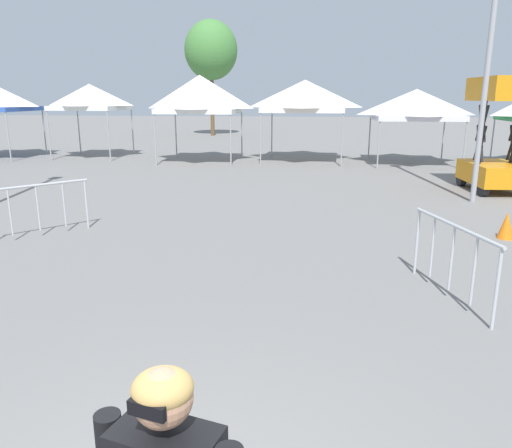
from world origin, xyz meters
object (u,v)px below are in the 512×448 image
at_px(canopy_tent_far_right, 200,94).
at_px(canopy_tent_far_left, 416,104).
at_px(traffic_cone_near_barrier, 507,225).
at_px(tree_behind_tents_left, 211,50).
at_px(canopy_tent_right_of_center, 90,97).
at_px(canopy_tent_center, 305,96).
at_px(crowd_barrier_mid_lot, 37,200).
at_px(crowd_barrier_by_lift, 453,247).
at_px(scissor_lift, 495,156).

xyz_separation_m(canopy_tent_far_right, canopy_tent_far_left, (9.04, 0.35, -0.42)).
distance_m(canopy_tent_far_left, traffic_cone_near_barrier, 11.70).
bearing_deg(tree_behind_tents_left, canopy_tent_far_left, -50.73).
relative_size(canopy_tent_right_of_center, canopy_tent_far_right, 0.91).
distance_m(canopy_tent_far_right, tree_behind_tents_left, 15.24).
bearing_deg(canopy_tent_center, traffic_cone_near_barrier, -69.67).
bearing_deg(crowd_barrier_mid_lot, canopy_tent_right_of_center, 110.71).
distance_m(canopy_tent_center, crowd_barrier_by_lift, 15.60).
bearing_deg(scissor_lift, canopy_tent_right_of_center, 157.02).
bearing_deg(crowd_barrier_by_lift, traffic_cone_near_barrier, 59.89).
distance_m(scissor_lift, crowd_barrier_mid_lot, 12.55).
xyz_separation_m(canopy_tent_far_left, traffic_cone_near_barrier, (-0.16, -11.50, -2.18)).
bearing_deg(canopy_tent_far_left, crowd_barrier_by_lift, -97.88).
bearing_deg(traffic_cone_near_barrier, canopy_tent_far_right, 128.58).
relative_size(canopy_tent_right_of_center, canopy_tent_far_left, 0.96).
height_order(canopy_tent_right_of_center, crowd_barrier_mid_lot, canopy_tent_right_of_center).
bearing_deg(canopy_tent_far_right, canopy_tent_far_left, 2.24).
bearing_deg(traffic_cone_near_barrier, scissor_lift, 74.95).
height_order(canopy_tent_far_left, traffic_cone_near_barrier, canopy_tent_far_left).
relative_size(canopy_tent_far_right, crowd_barrier_mid_lot, 2.27).
bearing_deg(canopy_tent_far_right, traffic_cone_near_barrier, -51.42).
bearing_deg(crowd_barrier_by_lift, crowd_barrier_mid_lot, 163.40).
relative_size(canopy_tent_far_left, traffic_cone_near_barrier, 6.38).
bearing_deg(canopy_tent_right_of_center, tree_behind_tents_left, 78.83).
height_order(tree_behind_tents_left, crowd_barrier_mid_lot, tree_behind_tents_left).
distance_m(canopy_tent_center, crowd_barrier_mid_lot, 14.07).
bearing_deg(canopy_tent_right_of_center, traffic_cone_near_barrier, -40.15).
height_order(canopy_tent_right_of_center, canopy_tent_far_right, canopy_tent_far_right).
height_order(scissor_lift, crowd_barrier_mid_lot, scissor_lift).
bearing_deg(canopy_tent_center, scissor_lift, -48.34).
relative_size(scissor_lift, crowd_barrier_by_lift, 1.64).
height_order(canopy_tent_far_left, crowd_barrier_by_lift, canopy_tent_far_left).
height_order(canopy_tent_far_right, crowd_barrier_by_lift, canopy_tent_far_right).
xyz_separation_m(canopy_tent_right_of_center, canopy_tent_center, (9.83, -0.05, 0.05)).
bearing_deg(traffic_cone_near_barrier, crowd_barrier_mid_lot, -173.70).
height_order(crowd_barrier_by_lift, traffic_cone_near_barrier, crowd_barrier_by_lift).
bearing_deg(canopy_tent_far_left, scissor_lift, -78.10).
relative_size(canopy_tent_far_right, scissor_lift, 1.10).
distance_m(scissor_lift, crowd_barrier_by_lift, 9.26).
xyz_separation_m(canopy_tent_center, crowd_barrier_by_lift, (2.56, -15.25, -2.04)).
distance_m(canopy_tent_far_right, traffic_cone_near_barrier, 14.49).
bearing_deg(canopy_tent_right_of_center, scissor_lift, -22.98).
bearing_deg(canopy_tent_right_of_center, crowd_barrier_by_lift, -50.99).
xyz_separation_m(canopy_tent_right_of_center, canopy_tent_far_left, (14.44, -0.55, -0.30)).
bearing_deg(canopy_tent_right_of_center, canopy_tent_far_right, -9.50).
bearing_deg(crowd_barrier_by_lift, canopy_tent_center, 99.52).
bearing_deg(crowd_barrier_mid_lot, canopy_tent_far_left, 52.85).
distance_m(tree_behind_tents_left, traffic_cone_near_barrier, 28.86).
bearing_deg(canopy_tent_far_right, scissor_lift, -29.16).
relative_size(canopy_tent_far_right, crowd_barrier_by_lift, 1.81).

